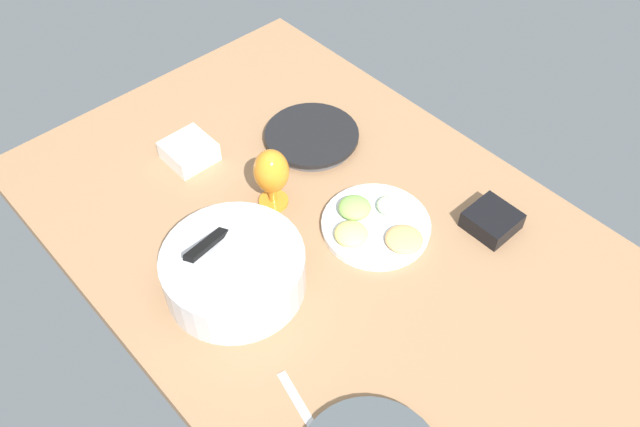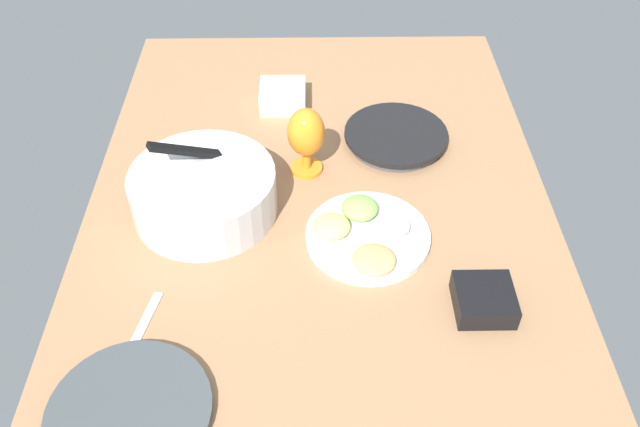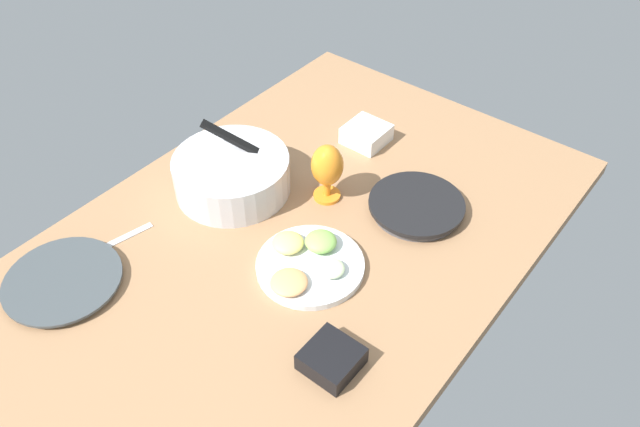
% 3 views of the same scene
% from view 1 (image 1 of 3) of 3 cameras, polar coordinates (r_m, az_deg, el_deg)
% --- Properties ---
extents(ground_plane, '(1.60, 1.04, 0.04)m').
position_cam_1_polar(ground_plane, '(1.60, 0.74, -2.36)').
color(ground_plane, '#99704C').
extents(dinner_plate_right, '(0.26, 0.26, 0.03)m').
position_cam_1_polar(dinner_plate_right, '(1.80, -0.71, 6.63)').
color(dinner_plate_right, '#4C4C51').
rests_on(dinner_plate_right, ground_plane).
extents(mixing_bowl, '(0.32, 0.32, 0.18)m').
position_cam_1_polar(mixing_bowl, '(1.46, -7.46, -4.82)').
color(mixing_bowl, silver).
rests_on(mixing_bowl, ground_plane).
extents(fruit_platter, '(0.26, 0.26, 0.05)m').
position_cam_1_polar(fruit_platter, '(1.59, 4.73, -0.95)').
color(fruit_platter, silver).
rests_on(fruit_platter, ground_plane).
extents(hurricane_glass_orange, '(0.09, 0.09, 0.17)m').
position_cam_1_polar(hurricane_glass_orange, '(1.58, -4.22, 3.48)').
color(hurricane_glass_orange, orange).
rests_on(hurricane_glass_orange, ground_plane).
extents(square_bowl_white, '(0.12, 0.12, 0.05)m').
position_cam_1_polar(square_bowl_white, '(1.78, -11.27, 5.38)').
color(square_bowl_white, white).
rests_on(square_bowl_white, ground_plane).
extents(square_bowl_black, '(0.11, 0.11, 0.05)m').
position_cam_1_polar(square_bowl_black, '(1.63, 14.66, -0.53)').
color(square_bowl_black, black).
rests_on(square_bowl_black, ground_plane).
extents(fork_by_left_plate, '(0.18, 0.06, 0.01)m').
position_cam_1_polar(fork_by_left_plate, '(1.35, -1.55, -16.54)').
color(fork_by_left_plate, silver).
rests_on(fork_by_left_plate, ground_plane).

